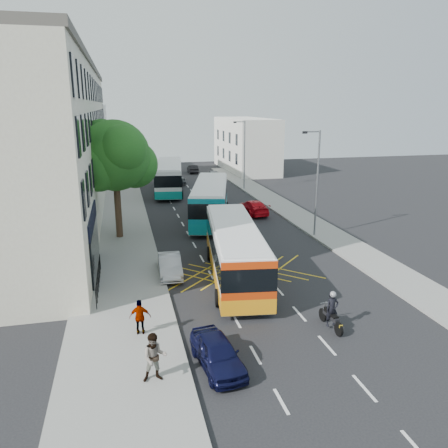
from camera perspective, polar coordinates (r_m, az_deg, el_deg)
ground at (r=22.23m, az=9.81°, el=-11.49°), size 120.00×120.00×0.00m
pavement_left at (r=34.58m, az=-13.43°, el=-1.70°), size 5.00×70.00×0.15m
pavement_right at (r=37.95m, az=11.45°, el=-0.08°), size 3.00×70.00×0.15m
terrace_main at (r=43.16m, az=-21.50°, el=10.03°), size 8.30×45.00×13.50m
terrace_far at (r=73.55m, az=-18.25°, el=10.69°), size 8.00×20.00×10.00m
building_right at (r=69.11m, az=2.79°, el=10.34°), size 6.00×18.00×8.00m
street_tree at (r=33.32m, az=-14.11°, el=8.56°), size 6.30×5.70×8.80m
lamp_near at (r=33.80m, az=11.95°, el=5.91°), size 1.45×0.15×8.00m
lamp_far at (r=52.42m, az=2.59°, el=9.45°), size 1.45×0.15×8.00m
railings at (r=25.24m, az=-16.10°, el=-6.75°), size 0.08×5.60×1.14m
bus_near at (r=25.64m, az=1.40°, el=-3.47°), size 4.17×11.66×3.21m
bus_mid at (r=38.48m, az=-1.80°, el=3.05°), size 5.70×12.36×3.39m
bus_far at (r=51.63m, az=-7.16°, el=6.13°), size 4.46×12.60×3.47m
motorbike at (r=20.85m, az=13.88°, el=-10.97°), size 0.63×2.07×1.84m
parked_car_blue at (r=17.70m, az=-0.87°, el=-16.46°), size 1.90×3.77×1.23m
parked_car_silver at (r=26.54m, az=-7.08°, el=-5.38°), size 1.47×3.81×1.24m
red_hatchback at (r=41.05m, az=3.81°, el=2.20°), size 2.22×4.70×1.32m
distant_car_grey at (r=57.40m, az=-6.56°, el=5.92°), size 2.92×5.22×1.38m
distant_car_silver at (r=60.62m, az=-1.43°, el=6.47°), size 1.64×3.84×1.29m
distant_car_dark at (r=66.70m, az=-4.11°, el=7.21°), size 1.34×3.72×1.22m
pedestrian_near at (r=16.73m, az=-9.04°, el=-16.83°), size 0.91×0.71×1.87m
pedestrian_far at (r=19.89m, az=-10.89°, el=-11.84°), size 0.98×0.51×1.60m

